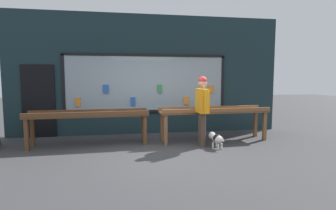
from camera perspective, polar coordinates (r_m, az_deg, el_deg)
ground_plane at (r=6.03m, az=-1.91°, el=-10.58°), size 40.00×40.00×0.00m
shopfront_facade at (r=8.16m, az=-4.50°, el=6.40°), size 8.32×0.29×3.63m
display_table_left at (r=6.92m, az=-16.82°, el=-2.56°), size 3.02×0.73×0.89m
display_table_right at (r=7.28m, az=9.94°, el=-1.82°), size 3.02×0.75×0.92m
person_browsing at (r=6.57m, az=7.47°, el=-0.03°), size 0.23×0.69×1.76m
small_dog at (r=6.56m, az=10.48°, el=-7.13°), size 0.29×0.56×0.37m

